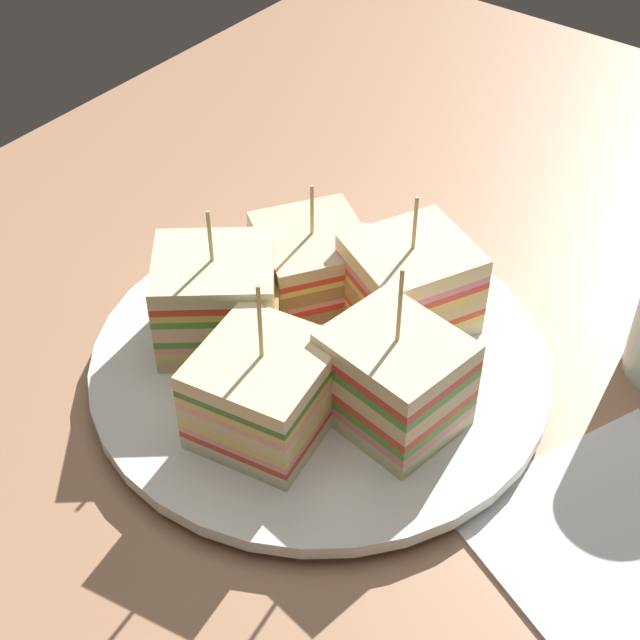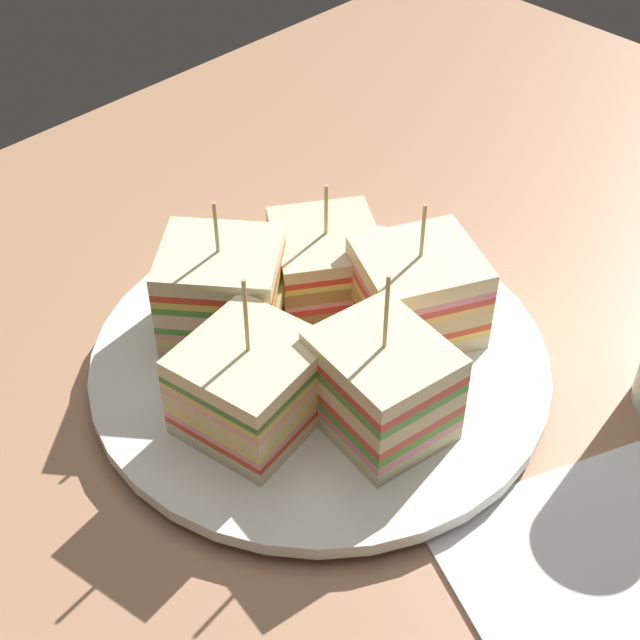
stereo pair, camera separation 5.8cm
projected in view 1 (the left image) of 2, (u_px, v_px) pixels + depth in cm
name	position (u px, v px, depth cm)	size (l,w,h in cm)	color
ground_plane	(320.00, 384.00, 61.85)	(111.14, 76.28, 1.80)	#A67858
plate	(320.00, 363.00, 60.58)	(28.88, 28.88, 1.66)	silver
sandwich_wedge_0	(394.00, 379.00, 54.21)	(7.23, 8.22, 11.17)	beige
sandwich_wedge_1	(409.00, 285.00, 60.75)	(9.55, 9.22, 9.63)	beige
sandwich_wedge_2	(313.00, 261.00, 63.53)	(9.70, 9.88, 8.26)	beige
sandwich_wedge_3	(217.00, 300.00, 59.35)	(9.68, 9.80, 9.84)	#DDBF85
sandwich_wedge_4	(264.00, 392.00, 53.88)	(8.48, 8.07, 10.66)	beige
napkin	(621.00, 536.00, 51.73)	(14.94, 13.04, 0.50)	white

